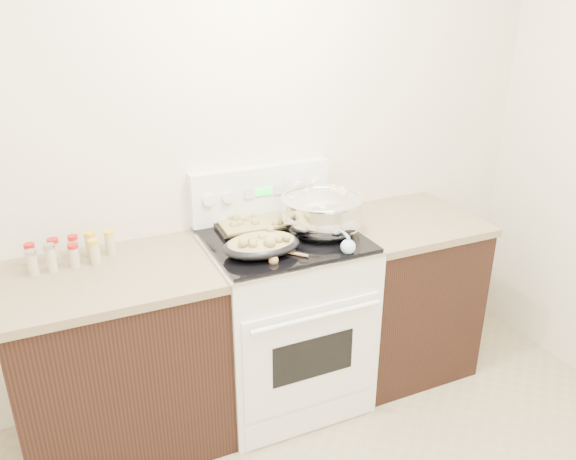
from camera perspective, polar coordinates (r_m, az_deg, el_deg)
room_shell at (r=1.16m, az=12.09°, el=5.21°), size 4.10×3.60×2.75m
counter_left at (r=2.81m, az=-16.55°, el=-12.47°), size 0.93×0.67×0.92m
counter_right at (r=3.30m, az=11.27°, el=-6.23°), size 0.73×0.67×0.92m
kitchen_range at (r=2.96m, az=-0.44°, el=-8.74°), size 0.78×0.73×1.22m
mixing_bowl at (r=2.78m, az=3.47°, el=1.64°), size 0.43×0.43×0.24m
roasting_pan at (r=2.56m, az=-2.72°, el=-1.44°), size 0.37×0.26×0.11m
baking_sheet at (r=2.88m, az=-3.31°, el=0.75°), size 0.43×0.31×0.06m
wooden_spoon at (r=2.52m, az=-1.17°, el=-2.72°), size 0.19×0.21×0.04m
blue_ladle at (r=2.61m, az=6.06°, el=-1.50°), size 0.12×0.25×0.09m
spice_jars at (r=2.69m, az=-21.36°, el=-2.06°), size 0.39×0.14×0.13m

